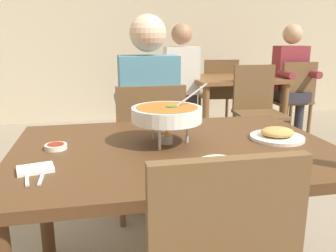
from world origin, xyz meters
TOP-DOWN VIEW (x-y plane):
  - cafe_rear_partition at (0.00, 3.70)m, footprint 10.00×0.10m
  - dining_table_main at (0.00, 0.00)m, footprint 1.35×0.95m
  - chair_diner_main at (-0.00, 0.76)m, footprint 0.44×0.44m
  - diner_main at (0.00, 0.79)m, footprint 0.40×0.45m
  - curry_bowl at (-0.03, 0.04)m, footprint 0.33×0.30m
  - rice_plate at (0.08, -0.31)m, footprint 0.24×0.24m
  - appetizer_plate at (0.47, 0.01)m, footprint 0.24×0.24m
  - sauce_dish at (-0.49, 0.06)m, footprint 0.09×0.09m
  - napkin_folded at (-0.53, -0.18)m, footprint 0.13×0.11m
  - fork_utensil at (-0.55, -0.23)m, footprint 0.04×0.17m
  - spoon_utensil at (-0.50, -0.23)m, footprint 0.01×0.17m
  - dining_table_far at (1.21, 2.33)m, footprint 1.00×0.80m
  - chair_bg_left at (1.89, 2.26)m, footprint 0.46×0.46m
  - chair_bg_middle at (0.55, 2.42)m, footprint 0.45×0.45m
  - chair_bg_right at (0.68, 2.91)m, footprint 0.48×0.48m
  - chair_bg_corner at (1.19, 2.81)m, footprint 0.49×0.49m
  - chair_bg_window at (1.24, 1.82)m, footprint 0.47×0.47m
  - patron_bg_left at (1.87, 2.30)m, footprint 0.40×0.45m
  - patron_bg_middle at (0.58, 2.33)m, footprint 0.40×0.45m

SIDE VIEW (x-z plane):
  - chair_diner_main at x=0.00m, z-range 0.06..0.96m
  - chair_bg_left at x=1.89m, z-range 0.06..0.96m
  - chair_bg_middle at x=0.55m, z-range 0.06..0.96m
  - chair_bg_right at x=0.68m, z-range 0.06..0.96m
  - chair_bg_corner at x=1.19m, z-range 0.06..0.96m
  - chair_bg_window at x=1.24m, z-range 0.06..0.96m
  - dining_table_far at x=1.21m, z-range 0.24..0.97m
  - dining_table_main at x=0.00m, z-range 0.27..1.00m
  - fork_utensil at x=-0.55m, z-range 0.73..0.74m
  - spoon_utensil at x=-0.50m, z-range 0.73..0.74m
  - napkin_folded at x=-0.53m, z-range 0.73..0.75m
  - sauce_dish at x=-0.49m, z-range 0.73..0.76m
  - diner_main at x=0.00m, z-range 0.09..1.40m
  - patron_bg_left at x=1.87m, z-range 0.09..1.40m
  - patron_bg_middle at x=0.58m, z-range 0.09..1.40m
  - rice_plate at x=0.08m, z-range 0.73..0.78m
  - appetizer_plate at x=0.47m, z-range 0.73..0.78m
  - curry_bowl at x=-0.03m, z-range 0.73..0.99m
  - cafe_rear_partition at x=0.00m, z-range 0.00..3.00m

